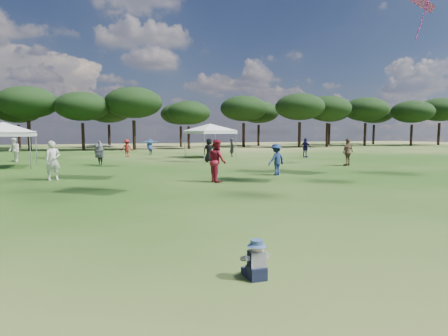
# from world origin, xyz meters

# --- Properties ---
(tree_line) EXTENTS (108.78, 17.63, 7.77)m
(tree_line) POSITION_xyz_m (2.39, 47.41, 5.42)
(tree_line) COLOR black
(tree_line) RESTS_ON ground
(tent_left) EXTENTS (6.60, 6.60, 3.05)m
(tent_left) POSITION_xyz_m (-6.91, 23.14, 2.62)
(tent_left) COLOR gray
(tent_left) RESTS_ON ground
(tent_right) EXTENTS (6.52, 6.52, 3.17)m
(tent_right) POSITION_xyz_m (7.60, 27.82, 2.74)
(tent_right) COLOR gray
(tent_right) RESTS_ON ground
(toddler) EXTENTS (0.39, 0.44, 0.59)m
(toddler) POSITION_xyz_m (-0.07, 2.37, 0.26)
(toddler) COLOR black
(toddler) RESTS_ON ground
(festival_crowd) EXTENTS (29.52, 22.70, 1.93)m
(festival_crowd) POSITION_xyz_m (-0.96, 22.03, 0.85)
(festival_crowd) COLOR #504F54
(festival_crowd) RESTS_ON ground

